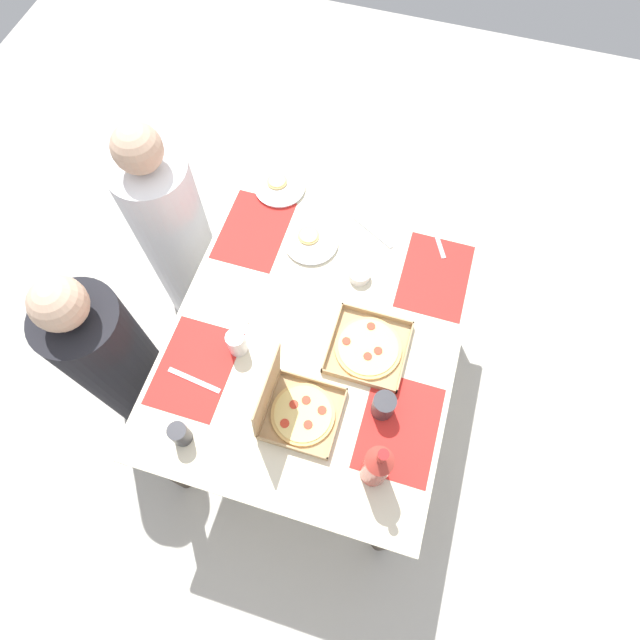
{
  "coord_description": "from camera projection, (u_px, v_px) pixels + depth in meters",
  "views": [
    {
      "loc": [
        -0.8,
        -0.24,
        2.54
      ],
      "look_at": [
        0.0,
        0.0,
        0.78
      ],
      "focal_mm": 28.89,
      "sensor_mm": 36.0,
      "label": 1
    }
  ],
  "objects": [
    {
      "name": "plate_far_left",
      "position": [
        280.0,
        187.0,
        2.21
      ],
      "size": [
        0.22,
        0.22,
        0.03
      ],
      "color": "white",
      "rests_on": "dining_table"
    },
    {
      "name": "soda_bottle",
      "position": [
        377.0,
        466.0,
        1.59
      ],
      "size": [
        0.09,
        0.09,
        0.32
      ],
      "color": "#B2382D",
      "rests_on": "dining_table"
    },
    {
      "name": "pizza_box_edge_far",
      "position": [
        368.0,
        348.0,
        1.89
      ],
      "size": [
        0.28,
        0.28,
        0.04
      ],
      "color": "tan",
      "rests_on": "dining_table"
    },
    {
      "name": "placemat_near_right",
      "position": [
        435.0,
        276.0,
        2.03
      ],
      "size": [
        0.36,
        0.26,
        0.0
      ],
      "primitive_type": "cube",
      "color": "red",
      "rests_on": "dining_table"
    },
    {
      "name": "cup_dark",
      "position": [
        180.0,
        434.0,
        1.72
      ],
      "size": [
        0.06,
        0.06,
        0.1
      ],
      "primitive_type": "cylinder",
      "color": "#333338",
      "rests_on": "dining_table"
    },
    {
      "name": "dining_table",
      "position": [
        320.0,
        332.0,
        2.05
      ],
      "size": [
        1.4,
        1.06,
        0.78
      ],
      "color": "#3F3328",
      "rests_on": "ground_plane"
    },
    {
      "name": "fork_by_near_left",
      "position": [
        239.0,
        303.0,
        1.98
      ],
      "size": [
        0.15,
        0.14,
        0.0
      ],
      "primitive_type": "cube",
      "rotation": [
        0.0,
        0.0,
        0.75
      ],
      "color": "#B7B7BC",
      "rests_on": "dining_table"
    },
    {
      "name": "cup_clear_right",
      "position": [
        237.0,
        343.0,
        1.85
      ],
      "size": [
        0.07,
        0.07,
        0.11
      ],
      "primitive_type": "cylinder",
      "color": "silver",
      "rests_on": "dining_table"
    },
    {
      "name": "pizza_box_center",
      "position": [
        295.0,
        409.0,
        1.76
      ],
      "size": [
        0.25,
        0.26,
        0.29
      ],
      "color": "tan",
      "rests_on": "dining_table"
    },
    {
      "name": "plate_near_left",
      "position": [
        311.0,
        242.0,
        2.09
      ],
      "size": [
        0.22,
        0.22,
        0.03
      ],
      "color": "white",
      "rests_on": "dining_table"
    },
    {
      "name": "diner_right_seat",
      "position": [
        177.0,
        238.0,
        2.39
      ],
      "size": [
        0.32,
        0.32,
        1.21
      ],
      "color": "white",
      "rests_on": "ground_plane"
    },
    {
      "name": "knife_by_far_right",
      "position": [
        194.0,
        380.0,
        1.85
      ],
      "size": [
        0.04,
        0.21,
        0.0
      ],
      "primitive_type": "cube",
      "rotation": [
        0.0,
        0.0,
        4.59
      ],
      "color": "#B7B7BC",
      "rests_on": "dining_table"
    },
    {
      "name": "placemat_near_left",
      "position": [
        399.0,
        428.0,
        1.77
      ],
      "size": [
        0.36,
        0.26,
        0.0
      ],
      "primitive_type": "cube",
      "color": "red",
      "rests_on": "dining_table"
    },
    {
      "name": "ground_plane",
      "position": [
        320.0,
        384.0,
        2.66
      ],
      "size": [
        6.0,
        6.0,
        0.0
      ],
      "primitive_type": "plane",
      "color": "beige"
    },
    {
      "name": "cup_clear_left",
      "position": [
        383.0,
        406.0,
        1.75
      ],
      "size": [
        0.08,
        0.08,
        0.11
      ],
      "primitive_type": "cylinder",
      "color": "#333338",
      "rests_on": "dining_table"
    },
    {
      "name": "placemat_far_right",
      "position": [
        254.0,
        230.0,
        2.13
      ],
      "size": [
        0.36,
        0.26,
        0.0
      ],
      "primitive_type": "cube",
      "color": "red",
      "rests_on": "dining_table"
    },
    {
      "name": "knife_by_near_right",
      "position": [
        373.0,
        232.0,
        2.12
      ],
      "size": [
        0.12,
        0.19,
        0.0
      ],
      "primitive_type": "cube",
      "rotation": [
        0.0,
        0.0,
        4.21
      ],
      "color": "#B7B7BC",
      "rests_on": "dining_table"
    },
    {
      "name": "knife_by_far_left",
      "position": [
        437.0,
        237.0,
        2.11
      ],
      "size": [
        0.2,
        0.11,
        0.0
      ],
      "primitive_type": "cube",
      "rotation": [
        0.0,
        0.0,
        3.61
      ],
      "color": "#B7B7BC",
      "rests_on": "dining_table"
    },
    {
      "name": "placemat_far_left",
      "position": [
        195.0,
        368.0,
        1.87
      ],
      "size": [
        0.36,
        0.26,
        0.0
      ],
      "primitive_type": "cube",
      "color": "red",
      "rests_on": "dining_table"
    },
    {
      "name": "condiment_bowl",
      "position": [
        359.0,
        275.0,
        2.01
      ],
      "size": [
        0.09,
        0.09,
        0.04
      ],
      "primitive_type": "cylinder",
      "color": "white",
      "rests_on": "dining_table"
    },
    {
      "name": "diner_left_seat",
      "position": [
        118.0,
        363.0,
        2.16
      ],
      "size": [
        0.32,
        0.32,
        1.15
      ],
      "color": "black",
      "rests_on": "ground_plane"
    }
  ]
}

